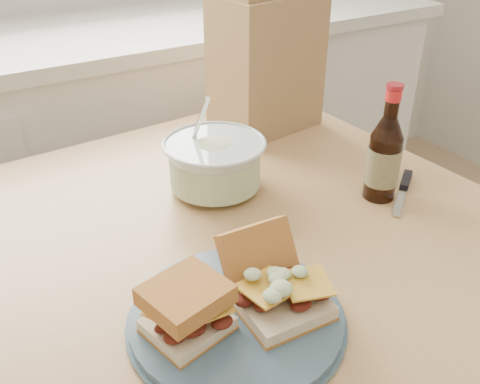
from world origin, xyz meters
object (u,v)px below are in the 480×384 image
plate (236,318)px  beer_bottle (384,157)px  dining_table (239,274)px  coleslaw_bowl (215,166)px  paper_bag (266,64)px

plate → beer_bottle: size_ratio=1.30×
dining_table → plate: plate is taller
plate → coleslaw_bowl: (0.15, 0.34, 0.04)m
plate → paper_bag: size_ratio=0.94×
beer_bottle → paper_bag: size_ratio=0.72×
dining_table → beer_bottle: size_ratio=4.45×
paper_bag → dining_table: bearing=-137.8°
plate → coleslaw_bowl: bearing=65.4°
dining_table → plate: (-0.13, -0.21, 0.13)m
beer_bottle → paper_bag: 0.40m
beer_bottle → dining_table: bearing=-175.7°
coleslaw_bowl → plate: bearing=-114.6°
coleslaw_bowl → paper_bag: paper_bag is taller
plate → paper_bag: 0.70m
beer_bottle → paper_bag: bearing=106.7°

